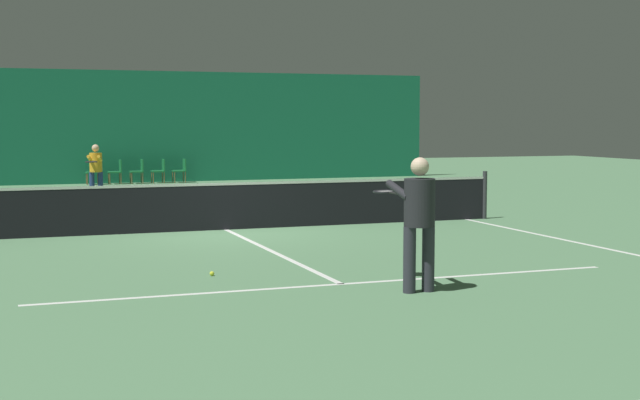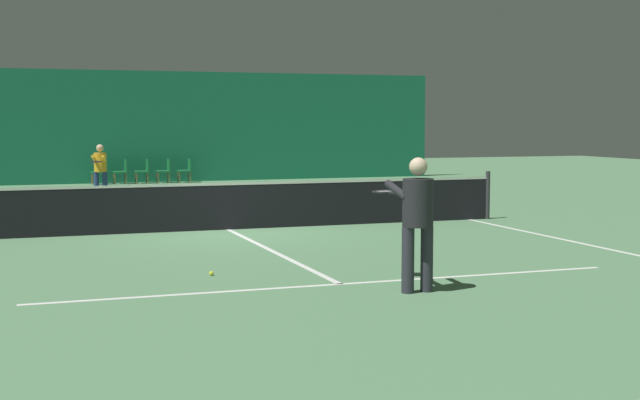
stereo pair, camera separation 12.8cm
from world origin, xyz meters
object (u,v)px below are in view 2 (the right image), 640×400
(tennis_net, at_px, (228,204))
(courtside_chair_3, at_px, (165,169))
(courtside_chair_0, at_px, (100,170))
(courtside_chair_4, at_px, (186,169))
(courtside_chair_1, at_px, (122,170))
(tennis_ball, at_px, (211,273))
(courtside_chair_2, at_px, (144,170))
(player_near, at_px, (416,214))
(player_far, at_px, (100,167))

(tennis_net, relative_size, courtside_chair_3, 14.29)
(tennis_net, height_order, courtside_chair_0, tennis_net)
(courtside_chair_4, bearing_deg, courtside_chair_1, -90.00)
(courtside_chair_0, bearing_deg, tennis_ball, -1.01)
(courtside_chair_4, bearing_deg, tennis_ball, -9.86)
(courtside_chair_1, height_order, courtside_chair_4, same)
(tennis_net, relative_size, courtside_chair_2, 14.29)
(courtside_chair_1, height_order, tennis_ball, courtside_chair_1)
(tennis_net, distance_m, player_near, 7.26)
(courtside_chair_1, xyz_separation_m, courtside_chair_2, (0.75, 0.00, 0.00))
(courtside_chair_0, distance_m, tennis_ball, 19.22)
(courtside_chair_0, height_order, tennis_ball, courtside_chair_0)
(tennis_net, bearing_deg, courtside_chair_2, 88.58)
(tennis_ball, bearing_deg, courtside_chair_0, 88.99)
(player_near, xyz_separation_m, courtside_chair_1, (-1.13, 21.25, -0.52))
(player_far, height_order, courtside_chair_1, player_far)
(courtside_chair_3, bearing_deg, tennis_net, -4.48)
(courtside_chair_0, height_order, courtside_chair_3, same)
(tennis_net, distance_m, courtside_chair_4, 14.16)
(courtside_chair_3, bearing_deg, courtside_chair_1, -90.00)
(courtside_chair_0, height_order, courtside_chair_4, same)
(tennis_net, xyz_separation_m, courtside_chair_4, (1.85, 14.04, -0.03))
(tennis_net, relative_size, courtside_chair_0, 14.29)
(tennis_ball, bearing_deg, player_near, -42.47)
(player_near, distance_m, tennis_ball, 3.17)
(player_near, xyz_separation_m, courtside_chair_2, (-0.38, 21.25, -0.52))
(tennis_net, xyz_separation_m, courtside_chair_0, (-1.15, 14.04, -0.03))
(tennis_net, bearing_deg, player_far, 101.48)
(player_far, relative_size, courtside_chair_1, 1.82)
(player_far, relative_size, courtside_chair_0, 1.82)
(courtside_chair_1, distance_m, courtside_chair_4, 2.25)
(courtside_chair_2, xyz_separation_m, courtside_chair_4, (1.50, 0.00, 0.00))
(courtside_chair_2, distance_m, courtside_chair_3, 0.75)
(courtside_chair_4, height_order, tennis_ball, courtside_chair_4)
(player_far, bearing_deg, tennis_net, 24.39)
(player_far, relative_size, courtside_chair_4, 1.82)
(player_far, xyz_separation_m, courtside_chair_3, (2.79, 5.69, -0.41))
(courtside_chair_1, relative_size, courtside_chair_4, 1.00)
(player_far, height_order, tennis_ball, player_far)
(player_near, xyz_separation_m, tennis_ball, (-2.22, 2.04, -0.97))
(player_far, xyz_separation_m, courtside_chair_2, (2.04, 5.69, -0.41))
(courtside_chair_1, distance_m, courtside_chair_2, 0.75)
(courtside_chair_3, bearing_deg, tennis_ball, -7.68)
(courtside_chair_4, distance_m, tennis_ball, 19.51)
(courtside_chair_3, relative_size, courtside_chair_4, 1.00)
(tennis_net, relative_size, courtside_chair_4, 14.29)
(courtside_chair_2, relative_size, tennis_ball, 12.73)
(courtside_chair_3, bearing_deg, courtside_chair_4, 90.00)
(player_near, relative_size, tennis_ball, 26.22)
(tennis_net, xyz_separation_m, player_near, (0.73, -7.21, 0.50))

